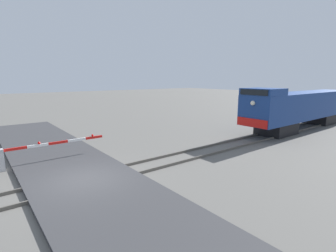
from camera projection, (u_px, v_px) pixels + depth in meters
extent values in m
plane|color=#605E59|center=(85.00, 182.00, 11.77)|extent=(160.00, 160.00, 0.00)
cube|color=#59544C|center=(79.00, 176.00, 12.31)|extent=(0.08, 80.00, 0.15)
cube|color=#59544C|center=(90.00, 186.00, 11.20)|extent=(0.08, 80.00, 0.15)
cube|color=#38383A|center=(85.00, 181.00, 11.75)|extent=(36.00, 4.90, 0.15)
cube|color=black|center=(276.00, 128.00, 21.68)|extent=(2.34, 3.20, 1.05)
cube|color=black|center=(320.00, 118.00, 26.99)|extent=(2.34, 3.20, 1.05)
cube|color=navy|center=(302.00, 105.00, 24.01)|extent=(2.75, 16.04, 2.39)
cube|color=navy|center=(263.00, 92.00, 19.65)|extent=(2.69, 2.47, 0.53)
cube|color=black|center=(254.00, 92.00, 18.89)|extent=(2.34, 0.06, 0.43)
cube|color=red|center=(252.00, 123.00, 19.32)|extent=(2.61, 0.08, 0.64)
sphere|color=#F2EACC|center=(253.00, 103.00, 19.03)|extent=(0.36, 0.36, 0.36)
cube|color=silver|center=(0.00, 160.00, 13.09)|extent=(0.36, 0.36, 1.16)
cube|color=red|center=(16.00, 149.00, 13.45)|extent=(0.10, 1.08, 0.14)
cube|color=white|center=(38.00, 146.00, 14.09)|extent=(0.10, 1.08, 0.14)
cube|color=red|center=(58.00, 143.00, 14.74)|extent=(0.10, 1.08, 0.14)
cube|color=white|center=(77.00, 140.00, 15.39)|extent=(0.10, 1.08, 0.14)
cube|color=red|center=(94.00, 137.00, 16.04)|extent=(0.10, 1.08, 0.14)
sphere|color=red|center=(39.00, 143.00, 14.11)|extent=(0.14, 0.14, 0.14)
sphere|color=red|center=(92.00, 135.00, 15.96)|extent=(0.14, 0.14, 0.14)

